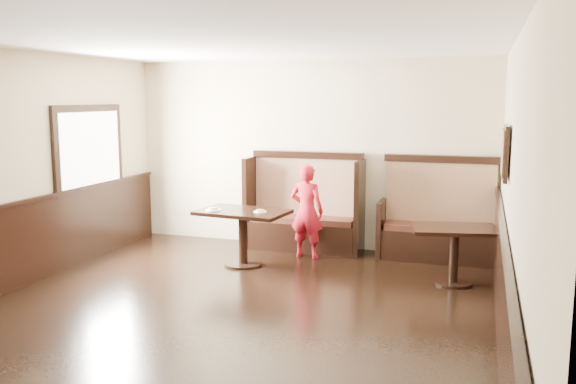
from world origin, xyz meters
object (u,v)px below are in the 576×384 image
at_px(table_main, 243,223).
at_px(child, 307,211).
at_px(booth_main, 305,214).
at_px(booth_neighbor, 439,225).
at_px(table_neighbor, 454,242).

bearing_deg(table_main, child, 49.19).
xyz_separation_m(booth_main, child, (0.17, -0.48, 0.14)).
distance_m(booth_neighbor, table_neighbor, 1.16).
bearing_deg(booth_neighbor, child, -164.85).
xyz_separation_m(table_neighbor, child, (-2.05, 0.65, 0.14)).
xyz_separation_m(booth_main, table_main, (-0.54, -1.14, 0.05)).
distance_m(booth_main, table_neighbor, 2.49).
xyz_separation_m(booth_neighbor, table_neighbor, (0.27, -1.13, 0.04)).
relative_size(booth_main, child, 1.32).
xyz_separation_m(table_main, child, (0.71, 0.66, 0.09)).
bearing_deg(child, table_main, 48.29).
relative_size(booth_neighbor, table_neighbor, 1.48).
bearing_deg(booth_main, table_main, -115.16).
distance_m(table_main, child, 0.97).
height_order(booth_main, table_neighbor, booth_main).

